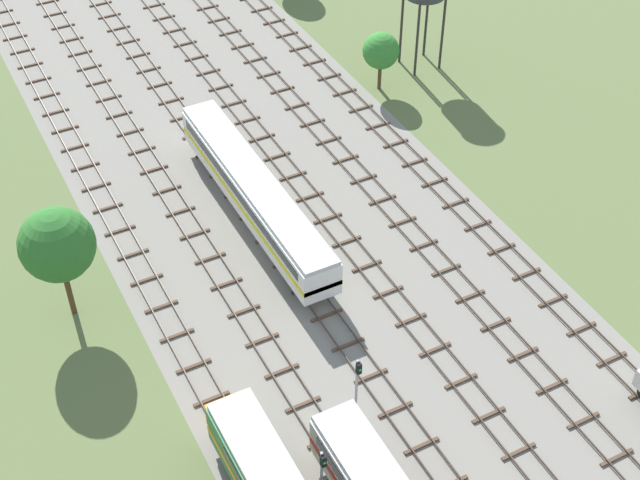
% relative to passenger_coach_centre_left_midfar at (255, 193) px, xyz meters
% --- Properties ---
extents(ground_plane, '(480.00, 480.00, 0.00)m').
position_rel_passenger_coach_centre_left_midfar_xyz_m(ground_plane, '(2.43, 10.00, -2.61)').
color(ground_plane, '#5B6B3D').
extents(ballast_bed, '(28.25, 176.00, 0.01)m').
position_rel_passenger_coach_centre_left_midfar_xyz_m(ballast_bed, '(2.43, 10.00, -2.61)').
color(ballast_bed, gray).
rests_on(ballast_bed, ground).
extents(track_far_left, '(2.40, 126.00, 0.29)m').
position_rel_passenger_coach_centre_left_midfar_xyz_m(track_far_left, '(-9.70, 11.00, -2.48)').
color(track_far_left, '#47382D').
rests_on(track_far_left, ground).
extents(track_left, '(2.40, 126.00, 0.29)m').
position_rel_passenger_coach_centre_left_midfar_xyz_m(track_left, '(-4.85, 11.00, -2.48)').
color(track_left, '#47382D').
rests_on(track_left, ground).
extents(track_centre_left, '(2.40, 126.00, 0.29)m').
position_rel_passenger_coach_centre_left_midfar_xyz_m(track_centre_left, '(0.00, 11.00, -2.48)').
color(track_centre_left, '#47382D').
rests_on(track_centre_left, ground).
extents(track_centre, '(2.40, 126.00, 0.29)m').
position_rel_passenger_coach_centre_left_midfar_xyz_m(track_centre, '(4.85, 11.00, -2.48)').
color(track_centre, '#47382D').
rests_on(track_centre, ground).
extents(track_centre_right, '(2.40, 126.00, 0.29)m').
position_rel_passenger_coach_centre_left_midfar_xyz_m(track_centre_right, '(9.70, 11.00, -2.48)').
color(track_centre_right, '#47382D').
rests_on(track_centre_right, ground).
extents(track_right, '(2.40, 126.00, 0.29)m').
position_rel_passenger_coach_centre_left_midfar_xyz_m(track_right, '(14.55, 11.00, -2.48)').
color(track_right, '#47382D').
rests_on(track_right, ground).
extents(passenger_coach_centre_left_midfar, '(2.96, 22.00, 3.80)m').
position_rel_passenger_coach_centre_left_midfar_xyz_m(passenger_coach_centre_left_midfar, '(0.00, 0.00, 0.00)').
color(passenger_coach_centre_left_midfar, white).
rests_on(passenger_coach_centre_left_midfar, ground).
extents(signal_post_nearest, '(0.28, 0.47, 5.57)m').
position_rel_passenger_coach_centre_left_midfar_xyz_m(signal_post_nearest, '(-7.28, -24.67, 0.92)').
color(signal_post_nearest, gray).
rests_on(signal_post_nearest, ground).
extents(signal_post_near, '(0.28, 0.47, 5.24)m').
position_rel_passenger_coach_centre_left_midfar_xyz_m(signal_post_near, '(-2.43, -19.85, 0.72)').
color(signal_post_near, gray).
rests_on(signal_post_near, ground).
extents(lineside_tree_0, '(3.32, 3.32, 5.57)m').
position_rel_passenger_coach_centre_left_midfar_xyz_m(lineside_tree_0, '(17.73, 11.71, 1.28)').
color(lineside_tree_0, '#4C331E').
rests_on(lineside_tree_0, ground).
extents(lineside_tree_1, '(4.97, 4.97, 8.68)m').
position_rel_passenger_coach_centre_left_midfar_xyz_m(lineside_tree_1, '(-15.13, -3.13, 3.56)').
color(lineside_tree_1, '#4C331E').
rests_on(lineside_tree_1, ground).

